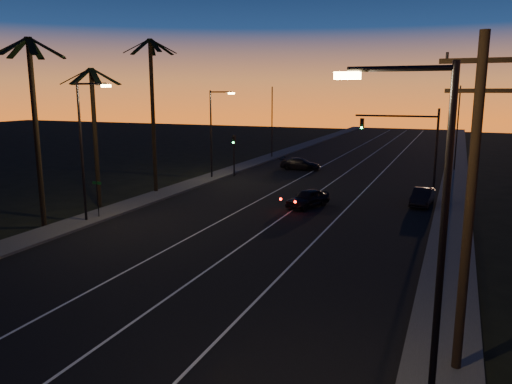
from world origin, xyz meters
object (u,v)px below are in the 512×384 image
at_px(utility_pole, 470,201).
at_px(lead_car, 308,198).
at_px(signal_mast, 408,134).
at_px(right_car, 422,197).
at_px(cross_car, 300,164).

height_order(utility_pole, lead_car, utility_pole).
distance_m(signal_mast, lead_car, 12.67).
xyz_separation_m(utility_pole, right_car, (-2.60, 23.37, -4.67)).
height_order(utility_pole, right_car, utility_pole).
bearing_deg(cross_car, utility_pole, -66.13).
relative_size(right_car, cross_car, 0.89).
bearing_deg(signal_mast, cross_car, 150.43).
bearing_deg(lead_car, right_car, 26.02).
xyz_separation_m(signal_mast, cross_car, (-11.76, 6.67, -4.14)).
xyz_separation_m(signal_mast, right_car, (1.86, -6.62, -4.13)).
bearing_deg(lead_car, signal_mast, 60.41).
xyz_separation_m(utility_pole, lead_car, (-10.38, 19.57, -4.64)).
height_order(signal_mast, right_car, signal_mast).
bearing_deg(cross_car, lead_car, -71.13).
xyz_separation_m(signal_mast, lead_car, (-5.92, -10.42, -4.11)).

